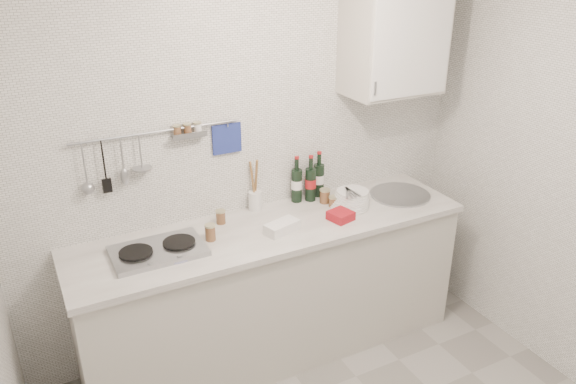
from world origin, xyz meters
The scene contains 14 objects.
back_wall centered at (0.00, 1.40, 1.25)m, with size 3.00×0.02×2.50m, color silver.
counter centered at (0.01, 1.10, 0.43)m, with size 2.44×0.64×0.96m.
wall_rail centered at (-0.60, 1.37, 1.43)m, with size 0.98×0.09×0.34m.
wall_cabinet centered at (0.90, 1.22, 1.95)m, with size 0.60×0.38×0.70m.
plate_stack_hob centered at (-0.62, 1.07, 0.93)m, with size 0.27×0.27×0.02m.
plate_stack_sink centered at (0.57, 1.12, 0.97)m, with size 0.27×0.25×0.10m.
wine_bottles centered at (0.38, 1.34, 1.07)m, with size 0.25×0.11×0.31m.
butter_dish centered at (0.01, 1.01, 0.95)m, with size 0.21×0.10×0.06m, color white.
strawberry_punnet centered at (0.40, 0.98, 0.95)m, with size 0.13×0.13×0.05m, color #B51416.
utensil_crock centered at (0.00, 1.35, 1.00)m, with size 0.08×0.08×0.34m.
jar_a centered at (-0.26, 1.28, 0.96)m, with size 0.06×0.06×0.09m.
jar_b centered at (0.44, 1.24, 0.97)m, with size 0.07×0.07×0.09m.
jar_c centered at (0.46, 1.16, 0.96)m, with size 0.06×0.06×0.07m.
jar_d centered at (-0.39, 1.11, 0.97)m, with size 0.06×0.06×0.10m.
Camera 1 is at (-1.30, -1.59, 2.49)m, focal length 35.00 mm.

